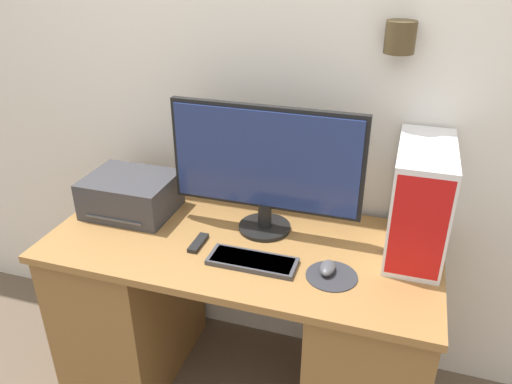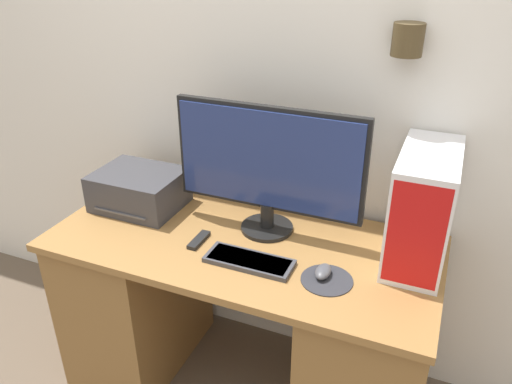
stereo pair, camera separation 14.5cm
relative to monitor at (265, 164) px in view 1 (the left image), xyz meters
The scene contains 9 objects.
wall_back 0.40m from the monitor, 101.78° to the left, with size 6.40×0.16×2.70m.
desk 0.68m from the monitor, 117.02° to the right, with size 1.51×0.70×0.79m.
monitor is the anchor object (origin of this frame).
keyboard 0.37m from the monitor, 83.76° to the right, with size 0.32×0.12×0.02m.
mousepad 0.49m from the monitor, 37.16° to the right, with size 0.18×0.18×0.00m.
mouse 0.45m from the monitor, 36.90° to the right, with size 0.05×0.09×0.03m.
computer_tower 0.58m from the monitor, ahead, with size 0.20×0.43×0.41m.
printer 0.62m from the monitor, behind, with size 0.36×0.29×0.16m.
remote_control 0.40m from the monitor, 137.41° to the right, with size 0.04×0.13×0.02m.
Camera 1 is at (0.55, -1.20, 1.84)m, focal length 35.00 mm.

